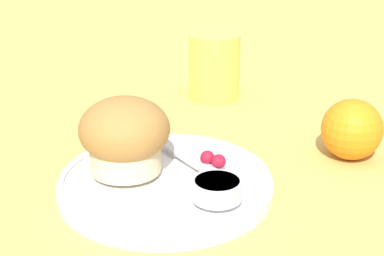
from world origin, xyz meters
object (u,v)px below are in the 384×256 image
(orange_fruit, at_px, (352,129))
(juice_glass, at_px, (214,66))
(muffin, at_px, (125,136))
(butter_knife, at_px, (187,157))

(orange_fruit, distance_m, juice_glass, 0.26)
(muffin, relative_size, juice_glass, 1.00)
(butter_knife, height_order, orange_fruit, orange_fruit)
(juice_glass, bearing_deg, butter_knife, -59.72)
(orange_fruit, height_order, juice_glass, juice_glass)
(butter_knife, distance_m, juice_glass, 0.26)
(muffin, height_order, orange_fruit, muffin)
(muffin, xyz_separation_m, juice_glass, (-0.10, 0.28, -0.01))
(muffin, height_order, juice_glass, muffin)
(muffin, xyz_separation_m, orange_fruit, (0.15, 0.21, -0.02))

